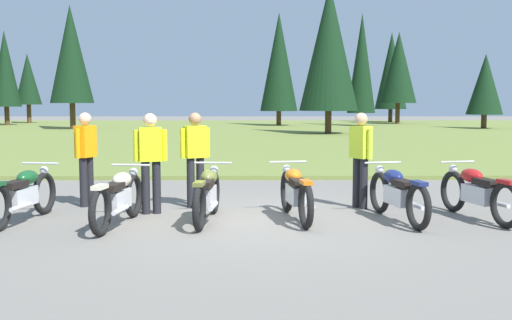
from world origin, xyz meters
name	(u,v)px	position (x,y,z in m)	size (l,w,h in m)	color
ground_plane	(256,221)	(0.00, 0.00, 0.00)	(140.00, 140.00, 0.00)	slate
grass_moorland	(253,132)	(0.00, 26.94, 0.05)	(80.00, 44.00, 0.10)	olive
forest_treeline	(251,65)	(-0.13, 34.72, 4.57)	(38.45, 22.48, 8.52)	#47331E
motorcycle_british_green	(23,194)	(-3.60, -0.09, 0.44)	(0.62, 2.09, 0.88)	black
motorcycle_cream	(119,197)	(-2.06, -0.37, 0.44)	(0.62, 2.09, 0.88)	black
motorcycle_olive	(207,194)	(-0.76, -0.05, 0.44)	(0.62, 2.10, 0.88)	black
motorcycle_orange	(296,192)	(0.62, 0.10, 0.44)	(0.65, 2.09, 0.88)	black
motorcycle_navy	(397,193)	(2.20, -0.03, 0.44)	(0.70, 2.08, 0.88)	black
motorcycle_red	(477,192)	(3.50, 0.10, 0.44)	(0.75, 2.07, 0.88)	black
rider_checking_bike	(195,154)	(-1.06, 1.26, 0.95)	(0.50, 0.36, 1.67)	black
rider_in_hivis_vest	(151,157)	(-1.74, 0.63, 0.95)	(0.54, 0.29, 1.67)	black
rider_near_row_end	(361,154)	(1.83, 1.13, 0.95)	(0.38, 0.48, 1.67)	black
rider_with_back_turned	(86,153)	(-3.02, 1.38, 0.95)	(0.33, 0.52, 1.67)	black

